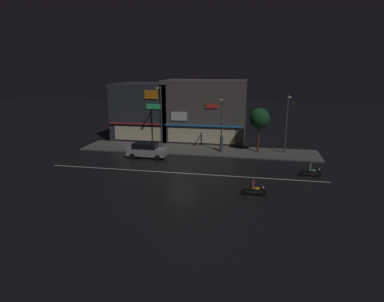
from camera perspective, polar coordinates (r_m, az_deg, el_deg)
ground_plane at (r=31.04m, az=-1.88°, el=-3.88°), size 140.00×140.00×0.00m
lane_divider_stripe at (r=31.03m, az=-1.88°, el=-3.87°), size 26.66×0.16×0.01m
sidewalk_far at (r=39.26m, az=0.96°, el=0.16°), size 28.06×4.86×0.14m
storefront_left_block at (r=46.90m, az=-7.85°, el=7.01°), size 7.85×8.41×7.59m
storefront_center_block at (r=43.97m, az=2.27°, el=6.98°), size 10.67×6.56×8.10m
streetlamp_west at (r=39.70m, az=-5.49°, el=6.76°), size 0.44×1.64×7.41m
streetlamp_mid at (r=37.28m, az=5.17°, el=5.39°), size 0.44×1.64×6.32m
streetlamp_east at (r=38.34m, az=16.19°, el=5.37°), size 0.44×1.64×6.63m
pedestrian_on_sidewalk at (r=38.56m, az=5.16°, el=1.32°), size 0.37×0.37×1.93m
street_tree at (r=38.13m, az=11.65°, el=5.56°), size 2.34×2.34×5.12m
parked_car_near_kerb at (r=36.38m, az=-7.89°, el=0.17°), size 4.30×1.98×1.67m
motorcycle_lead at (r=31.71m, az=19.93°, el=-3.16°), size 1.90×0.60×1.52m
motorcycle_following at (r=25.94m, az=10.65°, el=-6.40°), size 1.90×0.60×1.52m
traffic_cone at (r=38.00m, az=-9.39°, el=-0.20°), size 0.36×0.36×0.55m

